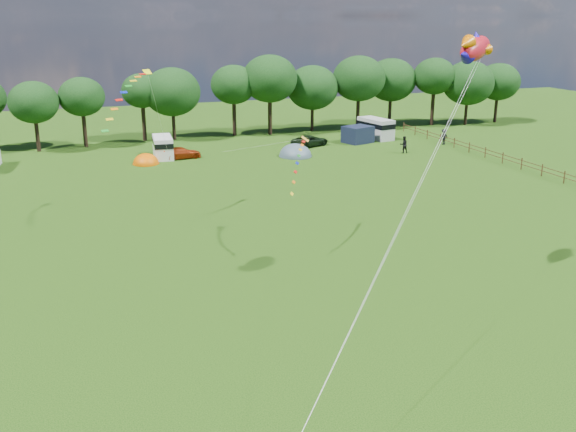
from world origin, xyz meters
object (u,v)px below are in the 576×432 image
object	(u,v)px
tent_greyblue	(295,156)
walker_b	(444,137)
tent_orange	(146,164)
walker_a	(404,145)
car_c	(181,153)
car_d	(310,141)
campervan_c	(163,146)
campervan_d	(376,128)
fish_kite	(473,49)

from	to	relation	value
tent_greyblue	walker_b	size ratio (longest dim) A/B	2.13
tent_orange	walker_a	bearing A→B (deg)	-8.41
car_c	car_d	distance (m)	15.99
car_d	campervan_c	xyz separation A→B (m)	(-17.64, -0.53, 0.58)
car_d	campervan_d	world-z (taller)	campervan_d
campervan_c	campervan_d	bearing A→B (deg)	-79.86
car_d	car_c	bearing A→B (deg)	75.25
tent_orange	tent_greyblue	world-z (taller)	tent_greyblue
walker_b	car_d	bearing A→B (deg)	-26.30
fish_kite	car_d	bearing A→B (deg)	47.24
tent_greyblue	walker_a	size ratio (longest dim) A/B	2.09
car_d	walker_b	xyz separation A→B (m)	(15.66, -4.55, 0.29)
car_d	tent_greyblue	size ratio (longest dim) A/B	1.20
car_d	walker_a	distance (m)	11.30
walker_a	walker_b	xyz separation A→B (m)	(7.11, 2.84, -0.02)
walker_a	car_c	bearing A→B (deg)	-8.40
car_d	campervan_c	distance (m)	17.65
campervan_d	fish_kite	distance (m)	48.05
tent_orange	walker_b	distance (m)	35.60
car_c	car_d	world-z (taller)	car_d
car_d	campervan_d	size ratio (longest dim) A/B	0.88
campervan_c	walker_b	distance (m)	33.54
tent_greyblue	walker_a	world-z (taller)	walker_a
car_d	tent_greyblue	distance (m)	6.13
car_c	tent_greyblue	world-z (taller)	tent_greyblue
campervan_d	tent_orange	bearing A→B (deg)	88.43
car_d	walker_a	size ratio (longest dim) A/B	2.50
campervan_c	walker_a	bearing A→B (deg)	-99.61
fish_kite	campervan_d	bearing A→B (deg)	35.78
campervan_c	tent_greyblue	world-z (taller)	campervan_c
tent_greyblue	car_c	bearing A→B (deg)	166.13
campervan_c	walker_b	size ratio (longest dim) A/B	2.55
car_c	fish_kite	distance (m)	42.41
car_c	walker_a	bearing A→B (deg)	-109.80
car_d	tent_orange	bearing A→B (deg)	77.65
campervan_d	walker_b	bearing A→B (deg)	-148.72
campervan_d	walker_a	bearing A→B (deg)	161.49
fish_kite	tent_orange	bearing A→B (deg)	75.48
tent_greyblue	walker_a	xyz separation A→B (m)	(12.21, -2.51, 0.95)
campervan_d	tent_orange	world-z (taller)	campervan_d
car_c	campervan_c	world-z (taller)	campervan_c
car_c	campervan_c	distance (m)	2.29
car_d	tent_orange	size ratio (longest dim) A/B	1.59
car_c	tent_greyblue	bearing A→B (deg)	-110.93
tent_greyblue	fish_kite	size ratio (longest dim) A/B	1.20
fish_kite	walker_a	xyz separation A→B (m)	(15.85, 34.02, -12.34)
walker_b	walker_a	bearing A→B (deg)	11.65
campervan_c	walker_b	xyz separation A→B (m)	(33.30, -4.01, -0.29)
campervan_d	walker_b	world-z (taller)	campervan_d
campervan_d	fish_kite	bearing A→B (deg)	147.24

